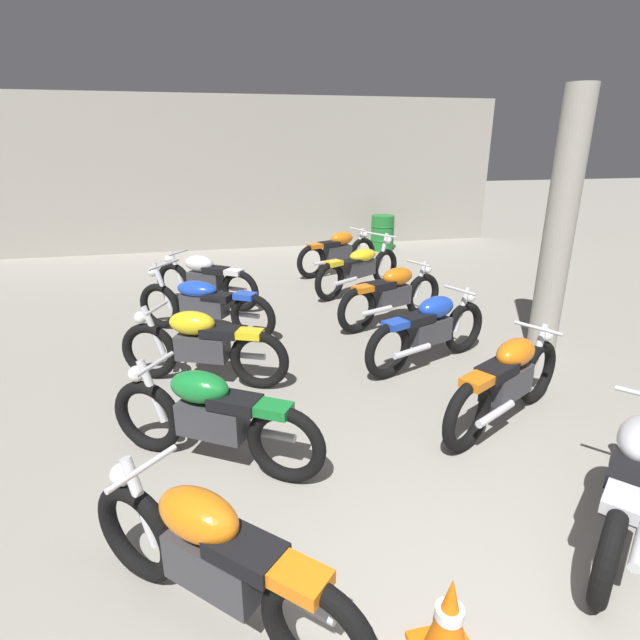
% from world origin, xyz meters
% --- Properties ---
extents(back_wall, '(12.65, 0.24, 3.60)m').
position_xyz_m(back_wall, '(0.00, 11.37, 1.80)').
color(back_wall, '#9E998E').
rests_on(back_wall, ground).
extents(support_pillar, '(0.36, 0.36, 3.20)m').
position_xyz_m(support_pillar, '(2.94, 3.82, 1.60)').
color(support_pillar, '#9E998E').
rests_on(support_pillar, ground).
extents(motorcycle_left_row_0, '(1.48, 1.46, 0.88)m').
position_xyz_m(motorcycle_left_row_0, '(-1.37, 0.70, 0.46)').
color(motorcycle_left_row_0, black).
rests_on(motorcycle_left_row_0, ground).
extents(motorcycle_left_row_1, '(1.72, 1.15, 0.88)m').
position_xyz_m(motorcycle_left_row_1, '(-1.34, 2.22, 0.46)').
color(motorcycle_left_row_1, black).
rests_on(motorcycle_left_row_1, ground).
extents(motorcycle_left_row_2, '(1.84, 0.90, 0.88)m').
position_xyz_m(motorcycle_left_row_2, '(-1.40, 3.81, 0.46)').
color(motorcycle_left_row_2, black).
rests_on(motorcycle_left_row_2, ground).
extents(motorcycle_left_row_3, '(1.88, 1.28, 0.97)m').
position_xyz_m(motorcycle_left_row_3, '(-1.36, 5.35, 0.45)').
color(motorcycle_left_row_3, black).
rests_on(motorcycle_left_row_3, ground).
extents(motorcycle_left_row_4, '(1.65, 1.26, 0.88)m').
position_xyz_m(motorcycle_left_row_4, '(-1.32, 6.66, 0.46)').
color(motorcycle_left_row_4, black).
rests_on(motorcycle_left_row_4, ground).
extents(motorcycle_right_row_0, '(1.60, 1.33, 0.88)m').
position_xyz_m(motorcycle_right_row_0, '(1.38, 0.77, 0.46)').
color(motorcycle_right_row_0, black).
rests_on(motorcycle_right_row_0, ground).
extents(motorcycle_right_row_1, '(1.78, 1.05, 0.88)m').
position_xyz_m(motorcycle_right_row_1, '(1.40, 2.27, 0.46)').
color(motorcycle_right_row_1, black).
rests_on(motorcycle_right_row_1, ground).
extents(motorcycle_right_row_2, '(1.87, 0.85, 0.88)m').
position_xyz_m(motorcycle_right_row_2, '(1.27, 3.71, 0.46)').
color(motorcycle_right_row_2, black).
rests_on(motorcycle_right_row_2, ground).
extents(motorcycle_right_row_3, '(1.87, 0.83, 0.88)m').
position_xyz_m(motorcycle_right_row_3, '(1.35, 5.16, 0.46)').
color(motorcycle_right_row_3, black).
rests_on(motorcycle_right_row_3, ground).
extents(motorcycle_right_row_4, '(1.90, 1.24, 0.97)m').
position_xyz_m(motorcycle_right_row_4, '(1.39, 6.89, 0.45)').
color(motorcycle_right_row_4, black).
rests_on(motorcycle_right_row_4, ground).
extents(motorcycle_right_row_5, '(1.86, 0.85, 0.88)m').
position_xyz_m(motorcycle_right_row_5, '(1.36, 8.26, 0.46)').
color(motorcycle_right_row_5, black).
rests_on(motorcycle_right_row_5, ground).
extents(oil_drum, '(0.59, 0.59, 0.85)m').
position_xyz_m(oil_drum, '(3.05, 10.30, 0.43)').
color(oil_drum, '#1E722D').
rests_on(oil_drum, ground).
extents(traffic_cone, '(0.32, 0.32, 0.54)m').
position_xyz_m(traffic_cone, '(-0.22, 0.22, 0.26)').
color(traffic_cone, orange).
rests_on(traffic_cone, ground).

